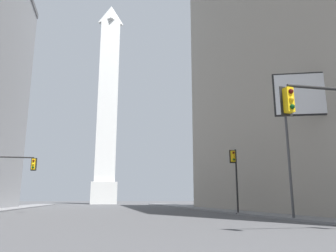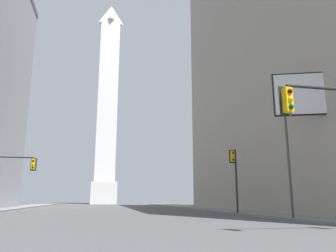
% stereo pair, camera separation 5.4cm
% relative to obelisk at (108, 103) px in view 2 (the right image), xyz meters
% --- Properties ---
extents(sidewalk_right, '(5.00, 109.37, 0.15)m').
position_rel_obelisk_xyz_m(sidewalk_right, '(14.40, -58.33, -28.84)').
color(sidewalk_right, slate).
rests_on(sidewalk_right, ground_plane).
extents(building_right, '(19.64, 47.92, 42.99)m').
position_rel_obelisk_xyz_m(building_right, '(24.55, -62.03, -7.41)').
color(building_right, gray).
rests_on(building_right, ground_plane).
extents(obelisk, '(7.02, 7.02, 60.70)m').
position_rel_obelisk_xyz_m(obelisk, '(0.00, 0.00, 0.00)').
color(obelisk, silver).
rests_on(obelisk, ground_plane).
extents(traffic_light_mid_left, '(4.67, 0.50, 5.72)m').
position_rel_obelisk_xyz_m(traffic_light_mid_left, '(-10.67, -58.09, -24.57)').
color(traffic_light_mid_left, black).
rests_on(traffic_light_mid_left, ground_plane).
extents(traffic_light_mid_right, '(0.79, 0.51, 6.32)m').
position_rel_obelisk_xyz_m(traffic_light_mid_right, '(11.94, -63.36, -24.77)').
color(traffic_light_mid_right, black).
rests_on(traffic_light_mid_right, ground_plane).
extents(billboard_sign, '(4.38, 1.68, 10.78)m').
position_rel_obelisk_xyz_m(billboard_sign, '(13.53, -73.28, -20.28)').
color(billboard_sign, '#3F3F42').
rests_on(billboard_sign, ground_plane).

